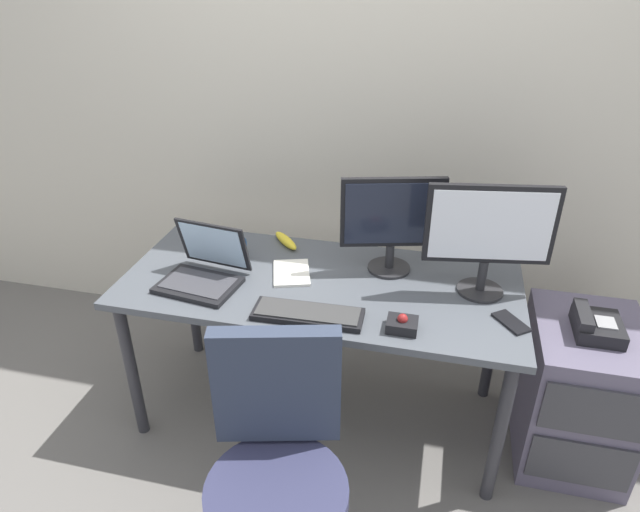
# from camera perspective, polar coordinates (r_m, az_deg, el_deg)

# --- Properties ---
(ground_plane) EXTENTS (8.00, 8.00, 0.00)m
(ground_plane) POSITION_cam_1_polar(r_m,az_deg,el_deg) (2.72, -0.00, -15.62)
(ground_plane) COLOR #64605C
(back_wall) EXTENTS (6.00, 0.10, 2.80)m
(back_wall) POSITION_cam_1_polar(r_m,az_deg,el_deg) (2.67, 3.68, 18.03)
(back_wall) COLOR beige
(back_wall) RESTS_ON ground
(desk) EXTENTS (1.62, 0.71, 0.72)m
(desk) POSITION_cam_1_polar(r_m,az_deg,el_deg) (2.31, -0.00, -4.21)
(desk) COLOR #494E54
(desk) RESTS_ON ground
(file_cabinet) EXTENTS (0.42, 0.53, 0.63)m
(file_cabinet) POSITION_cam_1_polar(r_m,az_deg,el_deg) (2.57, 24.88, -12.57)
(file_cabinet) COLOR #595268
(file_cabinet) RESTS_ON ground
(desk_phone) EXTENTS (0.17, 0.20, 0.09)m
(desk_phone) POSITION_cam_1_polar(r_m,az_deg,el_deg) (2.36, 26.49, -6.39)
(desk_phone) COLOR black
(desk_phone) RESTS_ON file_cabinet
(office_chair) EXTENTS (0.52, 0.53, 0.93)m
(office_chair) POSITION_cam_1_polar(r_m,az_deg,el_deg) (1.90, -4.34, -22.67)
(office_chair) COLOR black
(office_chair) RESTS_ON ground
(monitor_main) EXTENTS (0.48, 0.18, 0.45)m
(monitor_main) POSITION_cam_1_polar(r_m,az_deg,el_deg) (2.17, 17.03, 2.37)
(monitor_main) COLOR #262628
(monitor_main) RESTS_ON desk
(monitor_side) EXTENTS (0.41, 0.18, 0.41)m
(monitor_side) POSITION_cam_1_polar(r_m,az_deg,el_deg) (2.26, 7.45, 3.73)
(monitor_side) COLOR #262628
(monitor_side) RESTS_ON desk
(keyboard) EXTENTS (0.41, 0.15, 0.03)m
(keyboard) POSITION_cam_1_polar(r_m,az_deg,el_deg) (2.06, -1.26, -5.96)
(keyboard) COLOR black
(keyboard) RESTS_ON desk
(laptop) EXTENTS (0.35, 0.32, 0.23)m
(laptop) POSITION_cam_1_polar(r_m,az_deg,el_deg) (2.29, -11.86, -1.41)
(laptop) COLOR black
(laptop) RESTS_ON desk
(trackball_mouse) EXTENTS (0.11, 0.09, 0.07)m
(trackball_mouse) POSITION_cam_1_polar(r_m,az_deg,el_deg) (2.01, 8.44, -6.94)
(trackball_mouse) COLOR black
(trackball_mouse) RESTS_ON desk
(coffee_mug) EXTENTS (0.09, 0.08, 0.12)m
(coffee_mug) POSITION_cam_1_polar(r_m,az_deg,el_deg) (2.45, -8.85, 1.13)
(coffee_mug) COLOR #2D5784
(coffee_mug) RESTS_ON desk
(paper_notepad) EXTENTS (0.20, 0.24, 0.01)m
(paper_notepad) POSITION_cam_1_polar(r_m,az_deg,el_deg) (2.32, -2.95, -1.73)
(paper_notepad) COLOR white
(paper_notepad) RESTS_ON desk
(cell_phone) EXTENTS (0.14, 0.15, 0.01)m
(cell_phone) POSITION_cam_1_polar(r_m,az_deg,el_deg) (2.14, 19.05, -6.46)
(cell_phone) COLOR black
(cell_phone) RESTS_ON desk
(banana) EXTENTS (0.16, 0.17, 0.04)m
(banana) POSITION_cam_1_polar(r_m,az_deg,el_deg) (2.55, -3.54, 1.60)
(banana) COLOR yellow
(banana) RESTS_ON desk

